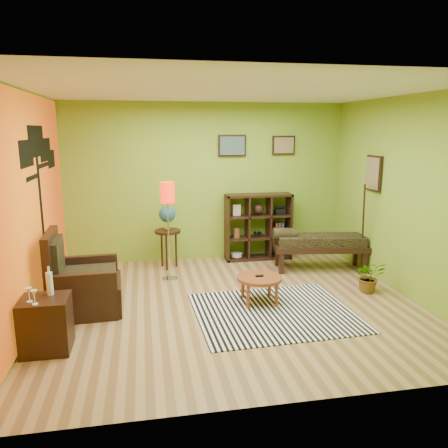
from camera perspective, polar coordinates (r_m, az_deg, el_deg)
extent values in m
plane|color=#A98552|center=(6.04, 1.02, -10.42)|extent=(5.00, 5.00, 0.00)
cube|color=#7BA42B|center=(7.85, -2.23, 5.43)|extent=(5.00, 0.04, 2.80)
cube|color=#7BA42B|center=(3.53, 8.43, -3.12)|extent=(5.00, 0.04, 2.80)
cube|color=#7BA42B|center=(5.71, -24.34, 1.80)|extent=(0.04, 4.50, 2.80)
cube|color=#7BA42B|center=(6.62, 22.83, 3.22)|extent=(0.04, 4.50, 2.80)
cube|color=white|center=(5.60, 1.14, 17.08)|extent=(5.00, 4.50, 0.04)
cube|color=orange|center=(5.70, -24.14, 1.81)|extent=(0.01, 4.45, 2.75)
cube|color=black|center=(6.29, -22.56, -0.43)|extent=(0.01, 0.14, 2.10)
cube|color=black|center=(5.68, -24.40, 8.37)|extent=(0.01, 0.65, 0.32)
cube|color=black|center=(6.21, -23.32, 9.90)|extent=(0.01, 0.85, 0.40)
cube|color=black|center=(6.70, -22.30, 8.96)|extent=(0.01, 0.70, 0.32)
cube|color=black|center=(7.05, -21.64, 7.91)|extent=(0.01, 0.50, 0.26)
cube|color=black|center=(7.85, 1.07, 10.20)|extent=(0.50, 0.03, 0.38)
cube|color=slate|center=(7.82, 1.11, 10.19)|extent=(0.44, 0.01, 0.32)
cube|color=black|center=(8.09, 7.78, 10.15)|extent=(0.42, 0.03, 0.34)
cube|color=#938558|center=(8.07, 7.84, 10.14)|extent=(0.36, 0.01, 0.28)
cube|color=black|center=(7.34, 18.97, 6.27)|extent=(0.03, 0.44, 0.56)
cube|color=#938558|center=(7.33, 18.80, 6.28)|extent=(0.01, 0.38, 0.50)
cylinder|color=black|center=(7.41, 17.70, -0.41)|extent=(0.23, 0.34, 1.46)
cone|color=silver|center=(7.16, 18.64, 5.12)|extent=(0.08, 0.09, 0.16)
cube|color=white|center=(5.81, 6.56, -11.38)|extent=(2.08, 1.79, 0.01)
cylinder|color=brown|center=(5.99, 4.65, -7.05)|extent=(0.61, 0.61, 0.04)
cylinder|color=brown|center=(6.27, 5.96, -8.00)|extent=(0.05, 0.05, 0.33)
cylinder|color=brown|center=(6.19, 2.48, -8.21)|extent=(0.05, 0.05, 0.33)
cylinder|color=brown|center=(5.92, 6.87, -9.25)|extent=(0.05, 0.05, 0.33)
cylinder|color=brown|center=(5.84, 3.18, -9.50)|extent=(0.05, 0.05, 0.33)
cube|color=black|center=(5.98, 4.66, -6.76)|extent=(0.10, 0.04, 0.02)
cube|color=black|center=(6.07, -17.36, -8.91)|extent=(0.90, 0.88, 0.39)
cube|color=black|center=(6.01, -21.49, -5.97)|extent=(0.14, 0.84, 1.08)
cube|color=black|center=(5.66, -17.70, -9.23)|extent=(0.79, 0.14, 0.63)
cube|color=black|center=(6.41, -17.19, -6.66)|extent=(0.79, 0.14, 0.63)
cube|color=#D8BC67|center=(5.98, -17.24, -6.53)|extent=(0.72, 0.70, 0.14)
cube|color=#D8BC67|center=(5.94, -20.89, -4.15)|extent=(0.12, 0.63, 0.49)
cube|color=black|center=(5.13, -22.21, -12.05)|extent=(0.50, 0.45, 0.59)
cylinder|color=white|center=(5.06, -21.82, -7.24)|extent=(0.07, 0.07, 0.25)
cylinder|color=white|center=(5.02, -21.96, -5.57)|extent=(0.02, 0.02, 0.07)
cylinder|color=white|center=(4.98, -24.04, -9.25)|extent=(0.06, 0.06, 0.01)
cylinder|color=white|center=(4.96, -24.09, -8.71)|extent=(0.01, 0.01, 0.09)
cone|color=white|center=(4.94, -24.17, -7.95)|extent=(0.07, 0.07, 0.06)
cylinder|color=white|center=(4.89, -23.45, -9.58)|extent=(0.06, 0.06, 0.01)
cylinder|color=white|center=(4.87, -23.50, -9.03)|extent=(0.01, 0.01, 0.09)
cone|color=white|center=(4.85, -23.57, -8.26)|extent=(0.07, 0.07, 0.06)
cylinder|color=silver|center=(7.02, -7.10, -7.12)|extent=(0.23, 0.23, 0.03)
cylinder|color=silver|center=(6.82, -7.26, -1.50)|extent=(0.02, 0.02, 1.44)
cylinder|color=red|center=(6.69, -7.41, 4.13)|extent=(0.23, 0.23, 0.32)
cylinder|color=black|center=(7.45, -7.37, -0.96)|extent=(0.44, 0.44, 0.04)
cylinder|color=black|center=(7.58, -6.28, -3.29)|extent=(0.03, 0.03, 0.62)
cylinder|color=black|center=(7.62, -8.12, -3.25)|extent=(0.03, 0.03, 0.62)
cylinder|color=black|center=(7.40, -7.51, -3.71)|extent=(0.03, 0.03, 0.62)
cylinder|color=gold|center=(7.44, -7.38, -0.63)|extent=(0.11, 0.11, 0.02)
cylinder|color=gold|center=(7.43, -7.40, -0.13)|extent=(0.02, 0.02, 0.11)
sphere|color=#0F30A1|center=(7.39, -7.43, 1.29)|extent=(0.28, 0.28, 0.28)
cube|color=black|center=(7.82, 0.37, -0.53)|extent=(0.04, 0.35, 1.20)
cube|color=black|center=(8.12, 8.44, -0.20)|extent=(0.04, 0.35, 1.20)
cube|color=black|center=(8.10, 4.41, -4.37)|extent=(1.20, 0.35, 0.04)
cube|color=black|center=(7.84, 4.55, 3.78)|extent=(1.20, 0.35, 0.04)
cube|color=black|center=(7.90, 3.08, -0.42)|extent=(0.03, 0.33, 1.12)
cube|color=black|center=(8.00, 5.87, -0.30)|extent=(0.03, 0.33, 1.12)
cube|color=black|center=(8.00, 4.46, -1.76)|extent=(1.12, 0.33, 0.03)
cube|color=black|center=(7.91, 4.51, 1.05)|extent=(1.12, 0.33, 0.03)
cylinder|color=beige|center=(7.99, 1.64, -4.05)|extent=(0.20, 0.20, 0.07)
sphere|color=black|center=(7.88, 4.52, 1.98)|extent=(0.20, 0.20, 0.20)
cube|color=black|center=(8.01, 7.28, 1.64)|extent=(0.18, 0.15, 0.10)
cylinder|color=black|center=(7.97, 4.19, -1.28)|extent=(0.06, 0.12, 0.06)
cylinder|color=black|center=(7.99, 4.74, -1.26)|extent=(0.06, 0.12, 0.06)
ellipsoid|color=#384C26|center=(8.18, 7.14, -3.67)|extent=(0.18, 0.18, 0.09)
cylinder|color=brown|center=(7.88, 1.66, -1.19)|extent=(0.12, 0.12, 0.18)
cube|color=beige|center=(7.79, 1.68, 1.82)|extent=(0.14, 0.03, 0.20)
cube|color=maroon|center=(8.05, 6.74, -0.68)|extent=(0.04, 0.18, 0.26)
cube|color=#1E4C1E|center=(8.07, 7.12, -0.67)|extent=(0.04, 0.18, 0.26)
cube|color=navy|center=(8.09, 7.49, -0.65)|extent=(0.04, 0.18, 0.26)
cube|color=black|center=(7.54, 12.48, -2.96)|extent=(1.62, 0.79, 0.09)
cube|color=#D8BC67|center=(7.51, 12.52, -2.06)|extent=(1.50, 0.70, 0.16)
cylinder|color=#D8BC67|center=(7.36, 7.94, -1.28)|extent=(0.42, 0.26, 0.20)
cube|color=black|center=(8.00, 16.83, -3.94)|extent=(0.09, 0.09, 0.34)
cube|color=black|center=(7.67, 6.99, -4.17)|extent=(0.09, 0.09, 0.34)
cube|color=black|center=(7.59, 17.88, -4.86)|extent=(0.09, 0.09, 0.34)
cube|color=black|center=(7.25, 7.51, -5.16)|extent=(0.09, 0.09, 0.34)
imported|color=#26661E|center=(6.75, 18.40, -6.93)|extent=(0.49, 0.53, 0.37)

